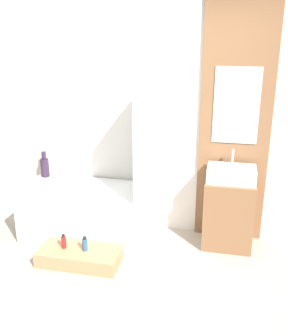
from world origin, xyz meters
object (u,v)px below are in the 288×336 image
object	(u,v)px
sink	(231,174)
vase_round_light	(57,173)
wooden_step_bench	(80,256)
vase_tall_dark	(45,166)
bathtub	(85,211)
bottle_soap_secondary	(85,244)
bottle_soap_primary	(64,242)

from	to	relation	value
sink	vase_round_light	xyz separation A→B (m)	(-1.98, 0.11, -0.18)
wooden_step_bench	sink	distance (m)	1.74
vase_round_light	sink	bearing A→B (deg)	-3.20
vase_tall_dark	sink	bearing A→B (deg)	-3.34
bathtub	bottle_soap_secondary	size ratio (longest dim) A/B	8.93
sink	bottle_soap_primary	bearing A→B (deg)	-156.66
vase_round_light	bottle_soap_secondary	xyz separation A→B (m)	(0.62, -0.79, -0.42)
wooden_step_bench	vase_tall_dark	world-z (taller)	vase_tall_dark
bathtub	wooden_step_bench	world-z (taller)	bathtub
bathtub	bottle_soap_secondary	world-z (taller)	bathtub
vase_tall_dark	wooden_step_bench	bearing A→B (deg)	-48.27
bottle_soap_primary	bottle_soap_secondary	bearing A→B (deg)	0.00
vase_tall_dark	vase_round_light	bearing A→B (deg)	-5.15
sink	vase_round_light	world-z (taller)	sink
bathtub	bottle_soap_primary	world-z (taller)	bathtub
wooden_step_bench	bottle_soap_secondary	size ratio (longest dim) A/B	5.36
wooden_step_bench	bottle_soap_secondary	distance (m)	0.15
vase_round_light	bottle_soap_secondary	bearing A→B (deg)	-51.69
sink	vase_tall_dark	bearing A→B (deg)	176.66
bottle_soap_secondary	bottle_soap_primary	bearing A→B (deg)	180.00
sink	bottle_soap_primary	size ratio (longest dim) A/B	3.27
vase_tall_dark	bottle_soap_secondary	xyz separation A→B (m)	(0.78, -0.80, -0.48)
sink	vase_tall_dark	world-z (taller)	sink
sink	vase_round_light	distance (m)	1.99
vase_tall_dark	bottle_soap_secondary	world-z (taller)	vase_tall_dark
vase_round_light	bottle_soap_primary	world-z (taller)	vase_round_light
wooden_step_bench	bottle_soap_primary	distance (m)	0.21
vase_round_light	bathtub	bearing A→B (deg)	-28.76
sink	vase_tall_dark	size ratio (longest dim) A/B	1.60
wooden_step_bench	sink	xyz separation A→B (m)	(1.41, 0.68, 0.74)
vase_round_light	wooden_step_bench	bearing A→B (deg)	-54.49
vase_tall_dark	bottle_soap_secondary	size ratio (longest dim) A/B	2.01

